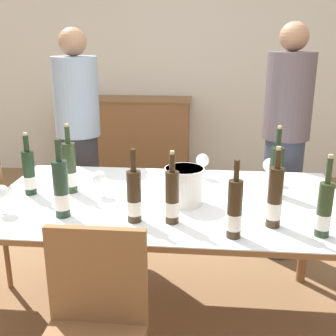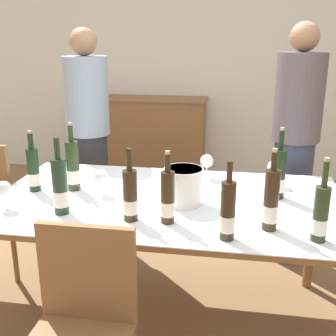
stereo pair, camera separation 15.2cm
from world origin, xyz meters
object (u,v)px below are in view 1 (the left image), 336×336
wine_bottle_6 (275,199)px  wine_glass_0 (270,166)px  wine_bottle_1 (276,173)px  wine_glass_3 (1,194)px  wine_glass_1 (203,161)px  wine_glass_2 (100,179)px  dining_table (168,209)px  person_guest_left (285,145)px  person_host (79,142)px  wine_bottle_5 (172,198)px  wine_bottle_3 (235,210)px  chair_near_front (92,325)px  wine_bottle_2 (29,173)px  wine_bottle_8 (70,169)px  wine_bottle_4 (61,190)px  sideboard_cabinet (128,139)px  wine_bottle_0 (134,197)px  ice_bucket (184,185)px  wine_bottle_7 (324,210)px

wine_bottle_6 → wine_glass_0: bearing=84.2°
wine_bottle_1 → wine_glass_3: (-1.42, -0.39, -0.03)m
wine_glass_0 → wine_glass_1: 0.41m
wine_glass_1 → wine_glass_2: wine_glass_1 is taller
dining_table → person_guest_left: size_ratio=1.14×
dining_table → person_host: 1.17m
wine_bottle_5 → wine_bottle_6: (0.48, 0.00, 0.01)m
wine_bottle_3 → wine_bottle_6: (0.19, 0.13, 0.01)m
wine_bottle_1 → wine_bottle_3: wine_bottle_1 is taller
wine_bottle_5 → wine_glass_2: 0.53m
person_host → wine_bottle_6: bearing=-42.2°
chair_near_front → wine_bottle_3: bearing=31.5°
wine_bottle_2 → chair_near_front: size_ratio=0.40×
wine_bottle_8 → wine_glass_1: bearing=23.7°
wine_bottle_6 → wine_glass_2: bearing=161.3°
wine_glass_0 → person_host: (-1.35, 0.55, -0.02)m
wine_bottle_3 → wine_glass_2: bearing=148.7°
wine_bottle_8 → wine_glass_1: 0.82m
wine_bottle_4 → chair_near_front: 0.68m
wine_bottle_1 → wine_bottle_6: (-0.07, -0.42, 0.01)m
sideboard_cabinet → wine_glass_3: sideboard_cabinet is taller
wine_bottle_8 → person_guest_left: bearing=30.7°
wine_bottle_0 → wine_bottle_6: wine_bottle_6 is taller
wine_bottle_3 → wine_bottle_6: size_ratio=0.93×
person_host → wine_bottle_0: bearing=-61.9°
ice_bucket → wine_glass_3: (-0.91, -0.21, -0.00)m
wine_bottle_6 → wine_glass_2: wine_bottle_6 is taller
wine_bottle_7 → person_host: size_ratio=0.23×
wine_bottle_6 → wine_bottle_7: wine_bottle_6 is taller
wine_bottle_6 → person_host: 1.74m
wine_bottle_7 → person_guest_left: (0.03, 1.23, -0.02)m
wine_bottle_6 → wine_bottle_7: size_ratio=1.02×
wine_bottle_6 → sideboard_cabinet: bearing=113.7°
ice_bucket → wine_bottle_8: wine_bottle_8 is taller
ice_bucket → wine_bottle_5: 0.25m
wine_bottle_0 → wine_glass_3: (-0.68, 0.04, -0.02)m
wine_bottle_7 → wine_glass_2: (-1.12, 0.39, -0.02)m
person_host → wine_bottle_3: bearing=-49.8°
wine_glass_0 → wine_glass_2: (-0.98, -0.31, -0.01)m
person_host → chair_near_front: bearing=-72.2°
person_guest_left → wine_bottle_2: bearing=-151.4°
wine_glass_0 → wine_bottle_6: bearing=-95.8°
wine_bottle_6 → wine_glass_0: size_ratio=2.51×
wine_bottle_6 → person_guest_left: bearing=78.2°
wine_bottle_1 → wine_glass_0: (-0.01, 0.20, -0.02)m
wine_bottle_8 → wine_glass_1: wine_bottle_8 is taller
wine_glass_3 → chair_near_front: (0.59, -0.51, -0.35)m
wine_bottle_4 → wine_glass_1: wine_bottle_4 is taller
wine_bottle_4 → wine_bottle_7: (1.24, -0.10, -0.01)m
wine_bottle_0 → wine_bottle_2: (-0.65, 0.31, -0.00)m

